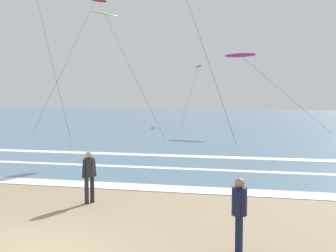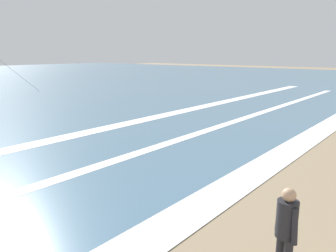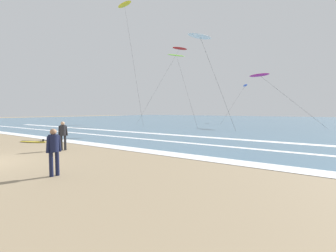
# 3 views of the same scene
# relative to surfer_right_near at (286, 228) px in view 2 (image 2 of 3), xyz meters

# --- Properties ---
(wave_foam_shoreline) EXTENTS (42.32, 1.09, 0.01)m
(wave_foam_shoreline) POSITION_rel_surfer_right_near_xyz_m (-0.09, 2.44, -0.94)
(wave_foam_shoreline) COLOR white
(wave_foam_shoreline) RESTS_ON ocean_surface
(wave_foam_mid_break) EXTENTS (57.29, 0.50, 0.01)m
(wave_foam_mid_break) POSITION_rel_surfer_right_near_xyz_m (0.23, 6.52, -0.94)
(wave_foam_mid_break) COLOR white
(wave_foam_mid_break) RESTS_ON ocean_surface
(wave_foam_outer_break) EXTENTS (59.14, 0.88, 0.01)m
(wave_foam_outer_break) POSITION_rel_surfer_right_near_xyz_m (1.44, 10.48, -0.94)
(wave_foam_outer_break) COLOR white
(wave_foam_outer_break) RESTS_ON ocean_surface
(surfer_right_near) EXTENTS (0.36, 0.47, 1.60)m
(surfer_right_near) POSITION_rel_surfer_right_near_xyz_m (0.00, 0.00, 0.00)
(surfer_right_near) COLOR #232328
(surfer_right_near) RESTS_ON ground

